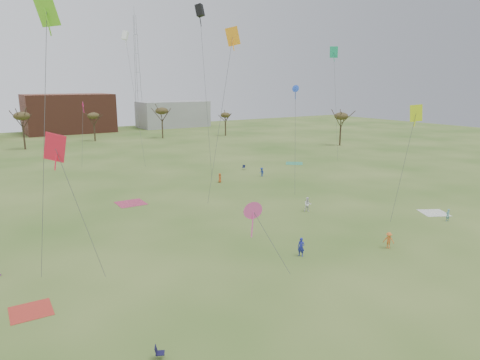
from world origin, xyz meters
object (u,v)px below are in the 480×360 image
flyer_near_right (301,247)px  camp_chair_right (244,168)px  camp_chair_left (160,355)px  radio_tower (137,72)px

flyer_near_right → camp_chair_right: 40.63m
camp_chair_left → camp_chair_right: (34.60, 43.84, 0.00)m
camp_chair_left → camp_chair_right: bearing=-11.7°
flyer_near_right → camp_chair_right: size_ratio=2.02×
flyer_near_right → radio_tower: radio_tower is taller
radio_tower → flyer_near_right: bearing=-103.5°
camp_chair_right → radio_tower: size_ratio=0.02×
camp_chair_left → radio_tower: 138.95m
camp_chair_right → camp_chair_left: bearing=-76.7°
camp_chair_left → radio_tower: size_ratio=0.02×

